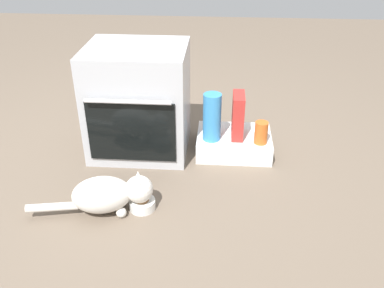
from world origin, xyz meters
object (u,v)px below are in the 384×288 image
(food_bowl, at_px, (142,203))
(cat, at_px, (109,194))
(oven, at_px, (139,101))
(pantry_cabinet, at_px, (234,143))
(sauce_jar, at_px, (261,133))
(cereal_box, at_px, (238,116))
(water_bottle, at_px, (212,117))

(food_bowl, height_order, cat, cat)
(oven, bearing_deg, pantry_cabinet, -0.42)
(sauce_jar, xyz_separation_m, cereal_box, (-0.14, 0.08, 0.07))
(food_bowl, bearing_deg, cereal_box, 50.43)
(pantry_cabinet, xyz_separation_m, cat, (-0.65, -0.66, 0.05))
(cat, bearing_deg, sauce_jar, 22.33)
(cat, distance_m, cereal_box, 0.94)
(oven, height_order, sauce_jar, oven)
(water_bottle, bearing_deg, cereal_box, 18.21)
(food_bowl, xyz_separation_m, cereal_box, (0.50, 0.61, 0.23))
(oven, height_order, food_bowl, oven)
(food_bowl, xyz_separation_m, cat, (-0.16, -0.04, 0.08))
(sauce_jar, height_order, water_bottle, water_bottle)
(water_bottle, distance_m, cereal_box, 0.17)
(sauce_jar, distance_m, water_bottle, 0.31)
(oven, distance_m, pantry_cabinet, 0.66)
(water_bottle, bearing_deg, sauce_jar, -5.27)
(cereal_box, bearing_deg, pantry_cabinet, 138.86)
(cat, relative_size, sauce_jar, 4.54)
(oven, xyz_separation_m, sauce_jar, (0.76, -0.10, -0.14))
(cat, distance_m, sauce_jar, 0.99)
(cat, bearing_deg, oven, 73.33)
(oven, bearing_deg, cat, -93.98)
(water_bottle, bearing_deg, food_bowl, -121.75)
(oven, height_order, water_bottle, oven)
(pantry_cabinet, bearing_deg, cat, -134.57)
(oven, bearing_deg, sauce_jar, -7.34)
(pantry_cabinet, relative_size, cereal_box, 1.67)
(pantry_cabinet, bearing_deg, food_bowl, -128.09)
(cat, height_order, cereal_box, cereal_box)
(cereal_box, bearing_deg, oven, 178.34)
(oven, relative_size, water_bottle, 2.25)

